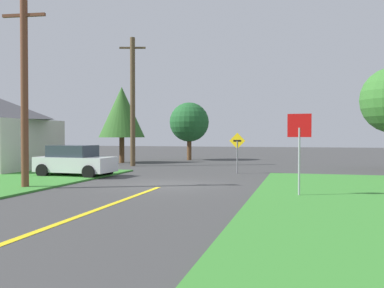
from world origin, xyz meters
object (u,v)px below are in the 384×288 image
(stop_sign, at_px, (299,138))
(utility_pole_mid, at_px, (133,101))
(direction_sign, at_px, (237,148))
(pine_tree_center, at_px, (189,122))
(utility_pole_near, at_px, (24,92))
(parked_car_near_building, at_px, (75,161))
(oak_tree_right, at_px, (122,112))

(stop_sign, distance_m, utility_pole_mid, 16.78)
(direction_sign, bearing_deg, pine_tree_center, 116.90)
(pine_tree_center, bearing_deg, utility_pole_near, -93.85)
(stop_sign, bearing_deg, parked_car_near_building, -17.04)
(utility_pole_mid, bearing_deg, utility_pole_near, -87.26)
(direction_sign, height_order, oak_tree_right, oak_tree_right)
(utility_pole_near, relative_size, utility_pole_mid, 0.85)
(stop_sign, relative_size, utility_pole_mid, 0.32)
(stop_sign, xyz_separation_m, utility_pole_mid, (-11.24, 12.21, 2.48))
(stop_sign, height_order, parked_car_near_building, stop_sign)
(parked_car_near_building, height_order, utility_pole_mid, utility_pole_mid)
(stop_sign, bearing_deg, utility_pole_mid, -42.29)
(utility_pole_mid, height_order, oak_tree_right, utility_pole_mid)
(utility_pole_near, height_order, utility_pole_mid, utility_pole_mid)
(parked_car_near_building, relative_size, pine_tree_center, 0.82)
(utility_pole_near, bearing_deg, pine_tree_center, 86.15)
(stop_sign, xyz_separation_m, parked_car_near_building, (-11.28, 4.59, -1.24))
(stop_sign, relative_size, oak_tree_right, 0.49)
(parked_car_near_building, relative_size, utility_pole_near, 0.54)
(stop_sign, xyz_separation_m, direction_sign, (-3.39, 8.39, -0.63))
(parked_car_near_building, relative_size, utility_pole_mid, 0.46)
(stop_sign, bearing_deg, direction_sign, -62.92)
(direction_sign, distance_m, pine_tree_center, 13.13)
(utility_pole_near, relative_size, pine_tree_center, 1.52)
(utility_pole_mid, bearing_deg, stop_sign, -47.38)
(stop_sign, distance_m, oak_tree_right, 20.32)
(direction_sign, height_order, pine_tree_center, pine_tree_center)
(utility_pole_near, xyz_separation_m, pine_tree_center, (1.37, 20.31, -0.62))
(parked_car_near_building, distance_m, direction_sign, 8.78)
(direction_sign, bearing_deg, stop_sign, -68.01)
(parked_car_near_building, height_order, pine_tree_center, pine_tree_center)
(utility_pole_near, distance_m, pine_tree_center, 20.36)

